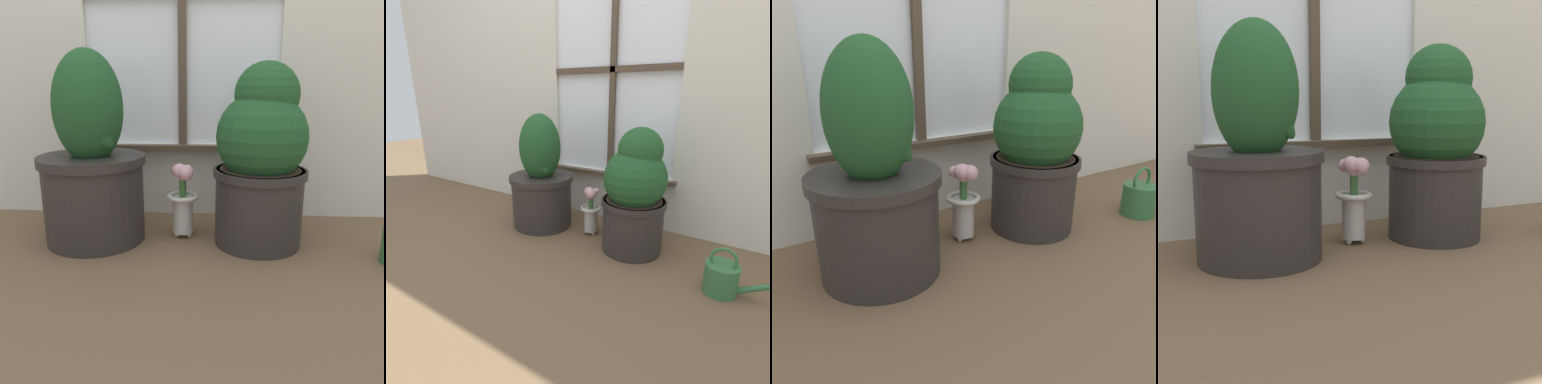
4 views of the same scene
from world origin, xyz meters
TOP-DOWN VIEW (x-y plane):
  - ground_plane at (0.00, 0.00)m, footprint 10.00×10.00m
  - wall_with_window at (0.00, 0.63)m, footprint 4.40×0.10m
  - potted_plant_left at (-0.32, 0.27)m, footprint 0.41×0.41m
  - potted_plant_right at (0.32, 0.27)m, footprint 0.35×0.35m
  - flower_vase at (0.03, 0.31)m, footprint 0.13×0.13m
  - watering_can at (0.81, 0.11)m, footprint 0.26×0.14m

SIDE VIEW (x-z plane):
  - ground_plane at x=0.00m, z-range 0.00..0.00m
  - watering_can at x=0.81m, z-range -0.04..0.18m
  - flower_vase at x=0.03m, z-range 0.01..0.32m
  - potted_plant_left at x=-0.32m, z-range -0.07..0.66m
  - potted_plant_right at x=0.32m, z-range -0.01..0.68m
  - wall_with_window at x=0.00m, z-range 0.01..2.51m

